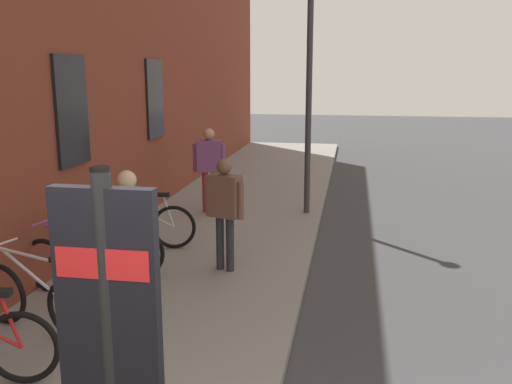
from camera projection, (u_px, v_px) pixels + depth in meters
The scene contains 11 objects.
ground at pixel (376, 273), 8.37m from camera, with size 60.00×60.00×0.00m, color #38383A.
sidewalk_pavement at pixel (227, 225), 10.74m from camera, with size 24.00×3.50×0.12m, color gray.
bicycle_far_end at pixel (37, 299), 6.14m from camera, with size 0.60×1.73×0.97m.
bicycle_under_window at pixel (78, 268), 7.09m from camera, with size 0.56×1.74×0.97m.
bicycle_nearest_sign at pixel (114, 244), 8.11m from camera, with size 0.61×1.73×0.97m.
bicycle_mid_rack at pixel (142, 225), 9.06m from camera, with size 0.49×1.76×0.97m.
transit_info_sign at pixel (109, 319), 2.88m from camera, with size 0.10×0.55×2.40m.
pedestrian_near_bus at pixel (209, 161), 11.26m from camera, with size 0.35×0.64×1.72m.
pedestrian_by_facade at pixel (129, 225), 6.67m from camera, with size 0.60×0.43×1.71m.
pedestrian_crossing_street at pixel (225, 203), 7.95m from camera, with size 0.37×0.60×1.64m.
street_lamp at pixel (309, 65), 10.81m from camera, with size 0.28×0.28×4.97m.
Camera 1 is at (-2.10, -0.58, 2.98)m, focal length 39.11 mm.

